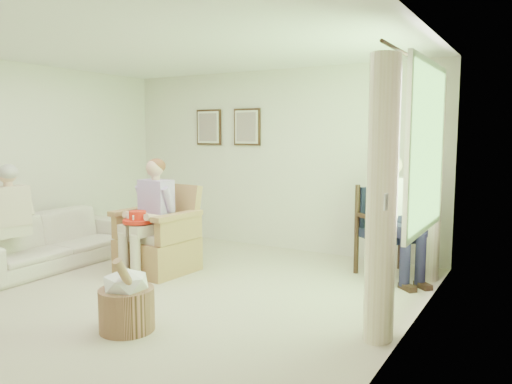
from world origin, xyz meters
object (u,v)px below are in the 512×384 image
(person_dark, at_px, (392,208))
(hatbox, at_px, (127,300))
(person_wicker, at_px, (151,208))
(person_sofa, at_px, (4,214))
(sofa, at_px, (50,240))
(red_hat, at_px, (138,219))
(wood_armchair, at_px, (395,228))
(wicker_armchair, at_px, (159,244))

(person_dark, relative_size, hatbox, 2.03)
(person_wicker, bearing_deg, person_sofa, -140.02)
(sofa, relative_size, hatbox, 3.28)
(person_sofa, distance_m, hatbox, 2.46)
(person_dark, relative_size, red_hat, 4.11)
(person_dark, distance_m, red_hat, 2.94)
(person_wicker, relative_size, person_dark, 0.97)
(hatbox, bearing_deg, person_sofa, 169.10)
(person_wicker, relative_size, red_hat, 3.97)
(person_sofa, distance_m, red_hat, 1.55)
(person_sofa, bearing_deg, wood_armchair, 132.08)
(hatbox, bearing_deg, wood_armchair, 61.56)
(wood_armchair, height_order, person_sofa, person_sofa)
(red_hat, bearing_deg, person_wicker, 84.75)
(wicker_armchair, relative_size, person_dark, 0.75)
(hatbox, bearing_deg, wicker_armchair, 122.64)
(person_dark, xyz_separation_m, hatbox, (-1.53, -2.66, -0.56))
(person_dark, distance_m, hatbox, 3.12)
(sofa, bearing_deg, wood_armchair, -65.34)
(person_wicker, height_order, hatbox, person_wicker)
(sofa, distance_m, hatbox, 2.59)
(wicker_armchair, distance_m, sofa, 1.46)
(person_dark, xyz_separation_m, person_sofa, (-3.90, -2.20, -0.08))
(wood_armchair, distance_m, hatbox, 3.24)
(red_hat, bearing_deg, person_dark, 29.14)
(person_wicker, distance_m, red_hat, 0.23)
(sofa, height_order, person_dark, person_dark)
(wood_armchair, bearing_deg, person_sofa, 162.65)
(hatbox, bearing_deg, person_dark, 60.03)
(wood_armchair, xyz_separation_m, hatbox, (-1.53, -2.83, -0.30))
(sofa, xyz_separation_m, hatbox, (2.37, -1.04, -0.06))
(wood_armchair, height_order, hatbox, wood_armchair)
(sofa, xyz_separation_m, red_hat, (1.34, 0.19, 0.37))
(wicker_armchair, relative_size, person_wicker, 0.78)
(person_wicker, height_order, person_sofa, person_wicker)
(wood_armchair, relative_size, red_hat, 3.06)
(wood_armchair, distance_m, person_wicker, 2.91)
(person_wicker, height_order, red_hat, person_wicker)
(sofa, bearing_deg, person_dark, -67.47)
(person_sofa, height_order, red_hat, person_sofa)
(sofa, distance_m, person_wicker, 1.49)
(person_sofa, bearing_deg, wicker_armchair, 140.25)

